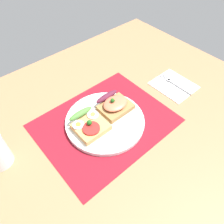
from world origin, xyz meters
TOP-DOWN VIEW (x-y plane):
  - ground_plane at (0.00, 0.00)cm, footprint 120.00×90.00cm
  - placemat at (0.00, 0.00)cm, footprint 41.50×32.96cm
  - plate at (0.00, 0.00)cm, footprint 25.43×25.43cm
  - sandwich_egg_tomato at (-5.66, 0.92)cm, footprint 9.62×10.38cm
  - sandwich_salmon at (5.62, 1.83)cm, footprint 10.42×9.69cm
  - napkin at (31.40, -3.20)cm, footprint 13.25×14.81cm
  - fork at (31.90, -3.07)cm, footprint 1.62×14.60cm

SIDE VIEW (x-z plane):
  - ground_plane at x=0.00cm, z-range -3.20..0.00cm
  - placemat at x=0.00cm, z-range 0.00..0.30cm
  - napkin at x=31.40cm, z-range 0.00..0.60cm
  - fork at x=31.90cm, z-range 0.60..0.92cm
  - plate at x=0.00cm, z-range 0.30..1.68cm
  - sandwich_egg_tomato at x=-5.66cm, z-range 1.05..5.20cm
  - sandwich_salmon at x=5.62cm, z-range 0.94..5.89cm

